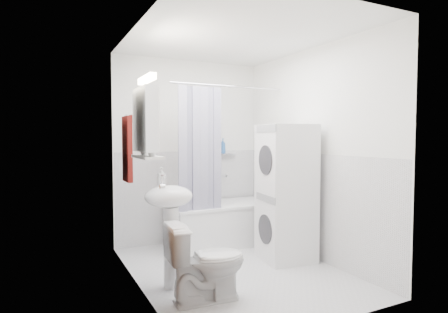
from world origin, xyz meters
name	(u,v)px	position (x,y,z in m)	size (l,w,h in m)	color
floor	(235,270)	(0.00, 0.00, 0.00)	(2.60, 2.60, 0.00)	silver
room_walls	(236,127)	(0.00, 0.00, 1.49)	(2.60, 2.60, 2.60)	white
wainscot	(223,208)	(0.00, 0.29, 0.60)	(1.98, 2.58, 2.58)	silver
door	(162,187)	(-0.95, -0.55, 1.00)	(0.05, 2.00, 2.00)	brown
bathtub	(222,222)	(0.30, 0.92, 0.29)	(1.39, 0.66, 0.53)	white
tub_spout	(224,176)	(0.50, 1.25, 0.85)	(0.04, 0.04, 0.12)	silver
curtain_rod	(232,86)	(0.30, 0.65, 2.00)	(0.02, 0.02, 1.57)	silver
shower_curtain	(201,149)	(-0.11, 0.65, 1.25)	(0.55, 0.02, 1.45)	#151241
sink	(170,212)	(-0.75, -0.13, 0.70)	(0.44, 0.37, 1.04)	white
medicine_cabinet	(146,118)	(-0.90, 0.10, 1.57)	(0.13, 0.50, 0.71)	white
shelf	(148,157)	(-0.89, 0.10, 1.20)	(0.18, 0.54, 0.03)	silver
shower_caddy	(228,154)	(0.55, 1.24, 1.15)	(0.22, 0.06, 0.02)	silver
towel	(127,147)	(-0.94, 0.75, 1.28)	(0.07, 0.30, 0.74)	#5F150C
washer_dryer	(286,192)	(0.68, 0.06, 0.76)	(0.61, 0.61, 1.53)	white
toilet	(206,262)	(-0.56, -0.52, 0.33)	(0.38, 0.68, 0.66)	white
soap_pump	(162,181)	(-0.71, 0.25, 0.95)	(0.08, 0.17, 0.08)	gray
shelf_bottle	(152,153)	(-0.89, -0.05, 1.25)	(0.07, 0.18, 0.07)	gray
shelf_cup	(144,150)	(-0.89, 0.22, 1.26)	(0.10, 0.09, 0.10)	gray
shampoo_a	(215,149)	(0.35, 1.24, 1.23)	(0.13, 0.17, 0.13)	gray
shampoo_b	(223,151)	(0.47, 1.24, 1.20)	(0.08, 0.21, 0.08)	#295EA6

